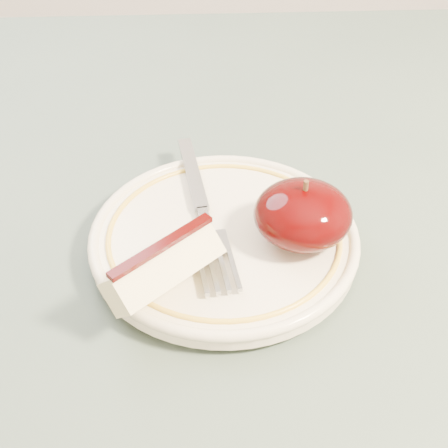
{
  "coord_description": "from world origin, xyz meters",
  "views": [
    {
      "loc": [
        -0.06,
        -0.4,
        1.1
      ],
      "look_at": [
        -0.05,
        -0.03,
        0.78
      ],
      "focal_mm": 50.0,
      "sensor_mm": 36.0,
      "label": 1
    }
  ],
  "objects_px": {
    "table": "(273,292)",
    "plate": "(224,237)",
    "apple_half": "(303,214)",
    "fork": "(202,210)"
  },
  "relations": [
    {
      "from": "table",
      "to": "apple_half",
      "type": "xyz_separation_m",
      "value": [
        0.01,
        -0.04,
        0.13
      ]
    },
    {
      "from": "apple_half",
      "to": "fork",
      "type": "bearing_deg",
      "value": 158.05
    },
    {
      "from": "table",
      "to": "plate",
      "type": "height_order",
      "value": "plate"
    },
    {
      "from": "table",
      "to": "apple_half",
      "type": "height_order",
      "value": "apple_half"
    },
    {
      "from": "table",
      "to": "plate",
      "type": "bearing_deg",
      "value": -145.61
    },
    {
      "from": "apple_half",
      "to": "fork",
      "type": "relative_size",
      "value": 0.38
    },
    {
      "from": "table",
      "to": "plate",
      "type": "xyz_separation_m",
      "value": [
        -0.05,
        -0.03,
        0.1
      ]
    },
    {
      "from": "plate",
      "to": "apple_half",
      "type": "distance_m",
      "value": 0.07
    },
    {
      "from": "plate",
      "to": "apple_half",
      "type": "relative_size",
      "value": 2.82
    },
    {
      "from": "plate",
      "to": "fork",
      "type": "xyz_separation_m",
      "value": [
        -0.02,
        0.02,
        0.01
      ]
    }
  ]
}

